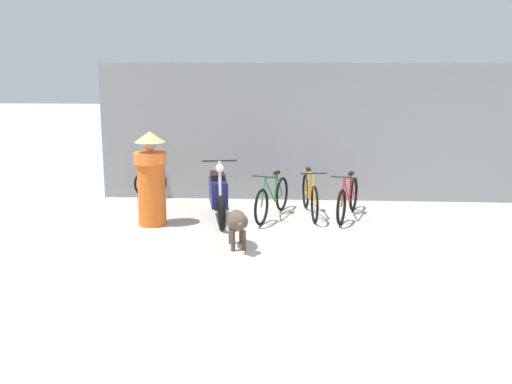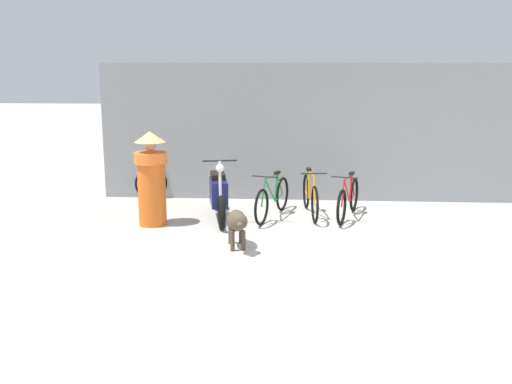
{
  "view_description": "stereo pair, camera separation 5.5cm",
  "coord_description": "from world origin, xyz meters",
  "px_view_note": "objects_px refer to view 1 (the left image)",
  "views": [
    {
      "loc": [
        -0.38,
        -8.3,
        2.74
      ],
      "look_at": [
        -0.96,
        1.16,
        0.65
      ],
      "focal_mm": 42.0,
      "sensor_mm": 36.0,
      "label": 1
    },
    {
      "loc": [
        -0.32,
        -8.29,
        2.74
      ],
      "look_at": [
        -0.96,
        1.16,
        0.65
      ],
      "focal_mm": 42.0,
      "sensor_mm": 36.0,
      "label": 2
    }
  ],
  "objects_px": {
    "person_in_robes": "(151,177)",
    "spare_tire_left": "(150,184)",
    "bicycle_2": "(348,199)",
    "motorcycle": "(218,195)",
    "stray_dog": "(238,222)",
    "bicycle_0": "(272,199)",
    "bicycle_1": "(310,196)"
  },
  "relations": [
    {
      "from": "motorcycle",
      "to": "bicycle_1",
      "type": "bearing_deg",
      "value": 91.72
    },
    {
      "from": "bicycle_0",
      "to": "motorcycle",
      "type": "distance_m",
      "value": 0.96
    },
    {
      "from": "motorcycle",
      "to": "person_in_robes",
      "type": "distance_m",
      "value": 1.23
    },
    {
      "from": "spare_tire_left",
      "to": "motorcycle",
      "type": "bearing_deg",
      "value": -42.51
    },
    {
      "from": "bicycle_0",
      "to": "spare_tire_left",
      "type": "xyz_separation_m",
      "value": [
        -2.49,
        1.25,
        -0.01
      ]
    },
    {
      "from": "person_in_robes",
      "to": "motorcycle",
      "type": "bearing_deg",
      "value": -155.69
    },
    {
      "from": "bicycle_0",
      "to": "motorcycle",
      "type": "height_order",
      "value": "motorcycle"
    },
    {
      "from": "bicycle_2",
      "to": "person_in_robes",
      "type": "distance_m",
      "value": 3.46
    },
    {
      "from": "bicycle_2",
      "to": "stray_dog",
      "type": "height_order",
      "value": "bicycle_2"
    },
    {
      "from": "bicycle_1",
      "to": "person_in_robes",
      "type": "xyz_separation_m",
      "value": [
        -2.69,
        -0.82,
        0.47
      ]
    },
    {
      "from": "bicycle_1",
      "to": "bicycle_2",
      "type": "distance_m",
      "value": 0.68
    },
    {
      "from": "bicycle_1",
      "to": "bicycle_2",
      "type": "relative_size",
      "value": 1.06
    },
    {
      "from": "person_in_robes",
      "to": "spare_tire_left",
      "type": "height_order",
      "value": "person_in_robes"
    },
    {
      "from": "motorcycle",
      "to": "stray_dog",
      "type": "bearing_deg",
      "value": 5.07
    },
    {
      "from": "bicycle_2",
      "to": "motorcycle",
      "type": "height_order",
      "value": "motorcycle"
    },
    {
      "from": "bicycle_1",
      "to": "spare_tire_left",
      "type": "relative_size",
      "value": 2.65
    },
    {
      "from": "bicycle_0",
      "to": "bicycle_2",
      "type": "bearing_deg",
      "value": 110.69
    },
    {
      "from": "person_in_robes",
      "to": "bicycle_2",
      "type": "bearing_deg",
      "value": -166.73
    },
    {
      "from": "bicycle_0",
      "to": "person_in_robes",
      "type": "distance_m",
      "value": 2.16
    },
    {
      "from": "bicycle_1",
      "to": "person_in_robes",
      "type": "relative_size",
      "value": 1.08
    },
    {
      "from": "bicycle_0",
      "to": "stray_dog",
      "type": "relative_size",
      "value": 1.55
    },
    {
      "from": "bicycle_2",
      "to": "spare_tire_left",
      "type": "bearing_deg",
      "value": -90.51
    },
    {
      "from": "bicycle_1",
      "to": "bicycle_0",
      "type": "bearing_deg",
      "value": -80.07
    },
    {
      "from": "person_in_robes",
      "to": "stray_dog",
      "type": "bearing_deg",
      "value": 143.26
    },
    {
      "from": "bicycle_0",
      "to": "person_in_robes",
      "type": "bearing_deg",
      "value": -55.74
    },
    {
      "from": "motorcycle",
      "to": "person_in_robes",
      "type": "height_order",
      "value": "person_in_robes"
    },
    {
      "from": "bicycle_1",
      "to": "spare_tire_left",
      "type": "height_order",
      "value": "bicycle_1"
    },
    {
      "from": "bicycle_1",
      "to": "spare_tire_left",
      "type": "bearing_deg",
      "value": -115.42
    },
    {
      "from": "bicycle_1",
      "to": "bicycle_2",
      "type": "xyz_separation_m",
      "value": [
        0.67,
        -0.12,
        -0.02
      ]
    },
    {
      "from": "motorcycle",
      "to": "spare_tire_left",
      "type": "height_order",
      "value": "motorcycle"
    },
    {
      "from": "bicycle_1",
      "to": "motorcycle",
      "type": "height_order",
      "value": "motorcycle"
    },
    {
      "from": "stray_dog",
      "to": "spare_tire_left",
      "type": "xyz_separation_m",
      "value": [
        -2.04,
        3.11,
        -0.09
      ]
    }
  ]
}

